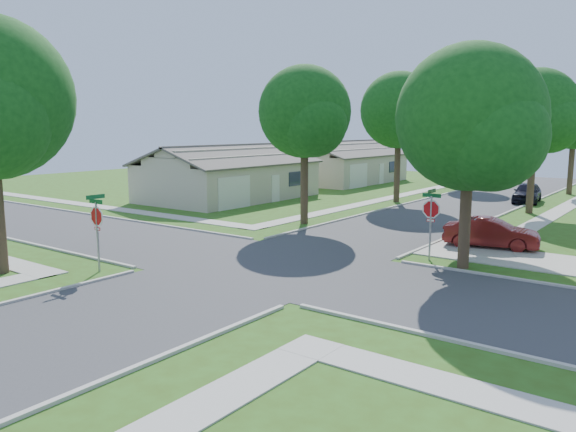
% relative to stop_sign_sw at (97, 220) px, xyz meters
% --- Properties ---
extents(ground, '(100.00, 100.00, 0.00)m').
position_rel_stop_sign_sw_xyz_m(ground, '(4.70, 4.70, -2.03)').
color(ground, '#334F15').
rests_on(ground, ground).
extents(road_ns, '(7.00, 100.00, 0.02)m').
position_rel_stop_sign_sw_xyz_m(road_ns, '(4.70, 4.70, -2.03)').
color(road_ns, '#333335').
rests_on(road_ns, ground).
extents(sidewalk_ne, '(1.20, 40.00, 0.04)m').
position_rel_stop_sign_sw_xyz_m(sidewalk_ne, '(10.80, 30.70, -2.01)').
color(sidewalk_ne, '#9E9B91').
rests_on(sidewalk_ne, ground).
extents(sidewalk_nw, '(1.20, 40.00, 0.04)m').
position_rel_stop_sign_sw_xyz_m(sidewalk_nw, '(-1.40, 30.70, -2.01)').
color(sidewalk_nw, '#9E9B91').
rests_on(sidewalk_nw, ground).
extents(driveway, '(8.80, 3.60, 0.05)m').
position_rel_stop_sign_sw_xyz_m(driveway, '(12.60, 11.80, -2.01)').
color(driveway, '#9E9B91').
rests_on(driveway, ground).
extents(stop_sign_sw, '(1.05, 0.80, 2.98)m').
position_rel_stop_sign_sw_xyz_m(stop_sign_sw, '(0.00, 0.00, 0.00)').
color(stop_sign_sw, gray).
rests_on(stop_sign_sw, ground).
extents(stop_sign_ne, '(1.05, 0.80, 2.98)m').
position_rel_stop_sign_sw_xyz_m(stop_sign_ne, '(9.40, 9.40, 0.00)').
color(stop_sign_ne, gray).
rests_on(stop_sign_ne, ground).
extents(tree_e_near, '(4.97, 4.80, 8.28)m').
position_rel_stop_sign_sw_xyz_m(tree_e_near, '(9.45, 13.71, 3.61)').
color(tree_e_near, '#38281C').
rests_on(tree_e_near, ground).
extents(tree_e_mid, '(5.59, 5.40, 9.21)m').
position_rel_stop_sign_sw_xyz_m(tree_e_mid, '(9.46, 25.71, 4.22)').
color(tree_e_mid, '#38281C').
rests_on(tree_e_mid, ground).
extents(tree_e_far, '(5.17, 5.00, 8.72)m').
position_rel_stop_sign_sw_xyz_m(tree_e_far, '(9.45, 38.71, 3.95)').
color(tree_e_far, '#38281C').
rests_on(tree_e_far, ground).
extents(tree_w_near, '(5.38, 5.20, 8.97)m').
position_rel_stop_sign_sw_xyz_m(tree_w_near, '(0.06, 13.71, 4.08)').
color(tree_w_near, '#38281C').
rests_on(tree_w_near, ground).
extents(tree_w_mid, '(5.80, 5.60, 9.56)m').
position_rel_stop_sign_sw_xyz_m(tree_w_mid, '(0.06, 25.71, 4.46)').
color(tree_w_mid, '#38281C').
rests_on(tree_w_mid, ground).
extents(tree_w_far, '(4.76, 4.60, 8.04)m').
position_rel_stop_sign_sw_xyz_m(tree_w_far, '(0.05, 38.71, 3.48)').
color(tree_w_far, '#38281C').
rests_on(tree_w_far, ground).
extents(tree_ne_corner, '(5.80, 5.60, 8.66)m').
position_rel_stop_sign_sw_xyz_m(tree_ne_corner, '(11.06, 8.91, 3.56)').
color(tree_ne_corner, '#38281C').
rests_on(tree_ne_corner, ground).
extents(house_nw_near, '(8.42, 13.60, 4.23)m').
position_rel_stop_sign_sw_xyz_m(house_nw_near, '(-11.29, 19.70, -0.51)').
color(house_nw_near, '#B3A48D').
rests_on(house_nw_near, ground).
extents(house_nw_far, '(8.42, 13.60, 4.23)m').
position_rel_stop_sign_sw_xyz_m(house_nw_far, '(-11.29, 36.70, -0.51)').
color(house_nw_far, '#B3A48D').
rests_on(house_nw_far, ground).
extents(car_driveway, '(4.38, 2.24, 1.38)m').
position_rel_stop_sign_sw_xyz_m(car_driveway, '(10.70, 13.40, -1.34)').
color(car_driveway, '#541211').
rests_on(car_driveway, ground).
extents(car_curb_east, '(2.30, 4.55, 1.49)m').
position_rel_stop_sign_sw_xyz_m(car_curb_east, '(7.90, 31.20, -1.29)').
color(car_curb_east, black).
rests_on(car_curb_east, ground).
extents(car_curb_west, '(2.16, 4.66, 1.32)m').
position_rel_stop_sign_sw_xyz_m(car_curb_west, '(1.50, 47.44, -1.37)').
color(car_curb_west, black).
rests_on(car_curb_west, ground).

